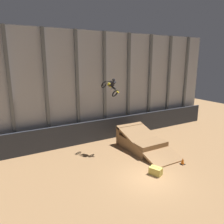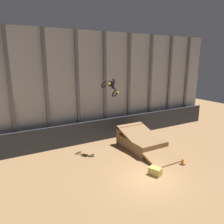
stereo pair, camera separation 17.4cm
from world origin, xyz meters
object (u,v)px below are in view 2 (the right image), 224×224
Objects in this scene: rider_bike_solo at (111,87)px; traffic_cone_near_ramp at (183,161)px; dirt_ramp at (141,141)px; hay_bale_trackside at (155,171)px.

rider_bike_solo is 8.74m from traffic_cone_near_ramp.
rider_bike_solo is (-2.69, 1.09, 5.31)m from dirt_ramp.
rider_bike_solo is at bearing 122.54° from traffic_cone_near_ramp.
hay_bale_trackside is at bearing -108.04° from rider_bike_solo.
rider_bike_solo reaches higher than hay_bale_trackside.
dirt_ramp reaches higher than hay_bale_trackside.
traffic_cone_near_ramp reaches higher than hay_bale_trackside.
rider_bike_solo reaches higher than traffic_cone_near_ramp.
rider_bike_solo is 3.19× the size of traffic_cone_near_ramp.
hay_bale_trackside is (-2.11, -4.64, -0.38)m from dirt_ramp.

